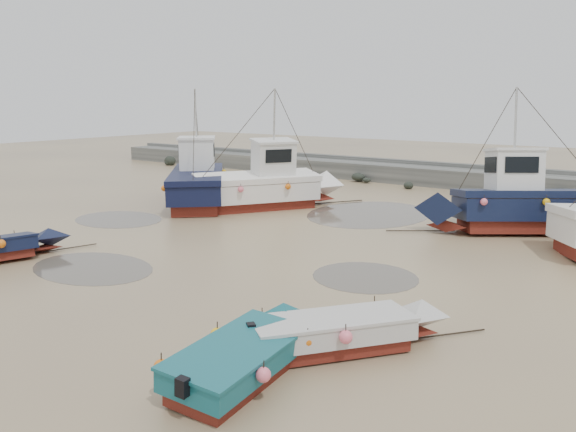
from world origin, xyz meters
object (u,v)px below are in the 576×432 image
(dinghy_2, at_px, (247,350))
(cabin_boat_1, at_px, (268,183))
(cabin_boat_0, at_px, (198,179))
(person, at_px, (190,211))
(dinghy_3, at_px, (348,327))
(cabin_boat_2, at_px, (520,202))

(dinghy_2, xyz_separation_m, cabin_boat_1, (-10.95, 14.90, 0.81))
(dinghy_2, bearing_deg, cabin_boat_0, 131.84)
(cabin_boat_1, relative_size, person, 5.00)
(dinghy_3, relative_size, person, 2.99)
(dinghy_2, distance_m, cabin_boat_2, 16.91)
(dinghy_2, distance_m, person, 18.06)
(cabin_boat_0, distance_m, person, 2.85)
(dinghy_2, height_order, cabin_boat_0, cabin_boat_0)
(cabin_boat_0, height_order, person, cabin_boat_0)
(cabin_boat_1, height_order, person, cabin_boat_1)
(cabin_boat_1, bearing_deg, person, -98.03)
(dinghy_2, height_order, person, dinghy_2)
(cabin_boat_2, bearing_deg, cabin_boat_0, 65.13)
(dinghy_3, height_order, person, dinghy_3)
(dinghy_2, relative_size, dinghy_3, 1.11)
(dinghy_2, bearing_deg, cabin_boat_1, 120.78)
(dinghy_2, relative_size, cabin_boat_1, 0.66)
(dinghy_2, xyz_separation_m, person, (-13.65, 11.82, -0.55))
(cabin_boat_0, xyz_separation_m, cabin_boat_2, (16.44, 2.94, 0.04))
(cabin_boat_0, distance_m, cabin_boat_2, 16.70)
(dinghy_2, relative_size, person, 3.30)
(cabin_boat_0, height_order, cabin_boat_1, same)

